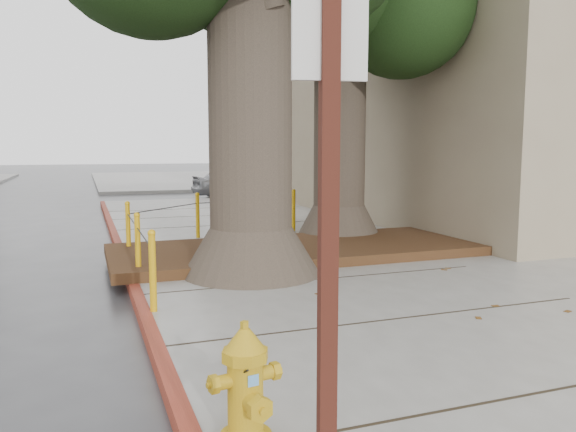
% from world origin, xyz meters
% --- Properties ---
extents(ground, '(140.00, 140.00, 0.00)m').
position_xyz_m(ground, '(0.00, 0.00, 0.00)').
color(ground, '#28282B').
rests_on(ground, ground).
extents(sidewalk_far, '(16.00, 20.00, 0.15)m').
position_xyz_m(sidewalk_far, '(6.00, 30.00, 0.07)').
color(sidewalk_far, slate).
rests_on(sidewalk_far, ground).
extents(curb_red, '(0.14, 26.00, 0.16)m').
position_xyz_m(curb_red, '(-2.00, 2.50, 0.07)').
color(curb_red, maroon).
rests_on(curb_red, ground).
extents(planter_bed, '(6.40, 2.60, 0.16)m').
position_xyz_m(planter_bed, '(0.90, 3.90, 0.23)').
color(planter_bed, black).
rests_on(planter_bed, sidewalk_main).
extents(building_corner, '(12.00, 13.00, 10.00)m').
position_xyz_m(building_corner, '(10.00, 8.50, 5.00)').
color(building_corner, gray).
rests_on(building_corner, ground).
extents(building_side_white, '(10.00, 10.00, 9.00)m').
position_xyz_m(building_side_white, '(16.00, 26.00, 4.50)').
color(building_side_white, silver).
rests_on(building_side_white, ground).
extents(building_side_grey, '(12.00, 14.00, 12.00)m').
position_xyz_m(building_side_grey, '(22.00, 32.00, 6.00)').
color(building_side_grey, slate).
rests_on(building_side_grey, ground).
extents(bollard_ring, '(3.79, 5.39, 0.95)m').
position_xyz_m(bollard_ring, '(-0.87, 4.38, 0.66)').
color(bollard_ring, '#CF950B').
rests_on(bollard_ring, sidewalk_main).
extents(fire_hydrant, '(0.42, 0.39, 0.79)m').
position_xyz_m(fire_hydrant, '(-1.70, -1.94, 0.53)').
color(fire_hydrant, gold).
rests_on(fire_hydrant, sidewalk_main).
extents(signpost, '(0.24, 0.07, 2.38)m').
position_xyz_m(signpost, '(-1.87, -3.56, 1.50)').
color(signpost, '#471911').
rests_on(signpost, sidewalk_main).
extents(car_silver, '(3.78, 1.68, 1.26)m').
position_xyz_m(car_silver, '(3.37, 17.16, 0.63)').
color(car_silver, '#939498').
rests_on(car_silver, ground).
extents(car_red, '(3.76, 1.49, 1.22)m').
position_xyz_m(car_red, '(11.14, 19.10, 0.61)').
color(car_red, maroon).
rests_on(car_red, ground).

